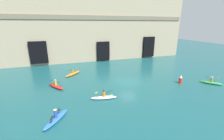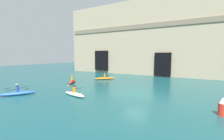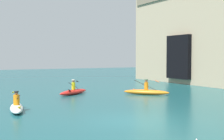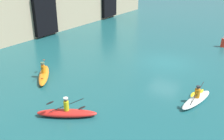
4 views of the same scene
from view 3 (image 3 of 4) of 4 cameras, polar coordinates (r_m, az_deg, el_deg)
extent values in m
plane|color=#195156|center=(14.62, 3.39, -9.31)|extent=(120.00, 120.00, 0.00)
cube|color=black|center=(34.61, 12.18, 2.34)|extent=(3.52, 0.70, 4.72)
ellipsoid|color=white|center=(17.85, -17.05, -6.68)|extent=(3.19, 1.26, 0.36)
cylinder|color=orange|center=(17.78, -17.07, -5.24)|extent=(0.33, 0.33, 0.55)
sphere|color=brown|center=(17.74, -17.09, -4.05)|extent=(0.19, 0.19, 0.19)
cylinder|color=#232328|center=(17.73, -17.09, -3.80)|extent=(0.24, 0.24, 0.06)
cylinder|color=black|center=(17.78, -17.07, -5.15)|extent=(2.08, 0.10, 0.69)
ellipsoid|color=yellow|center=(16.92, -16.56, -6.53)|extent=(0.44, 0.19, 0.18)
ellipsoid|color=yellow|center=(18.65, -17.54, -3.90)|extent=(0.44, 0.19, 0.18)
ellipsoid|color=red|center=(24.68, -7.07, -4.01)|extent=(2.41, 3.18, 0.39)
cylinder|color=gold|center=(24.63, -7.08, -2.91)|extent=(0.28, 0.28, 0.56)
sphere|color=brown|center=(24.59, -7.08, -2.01)|extent=(0.21, 0.21, 0.21)
cylinder|color=silver|center=(24.59, -7.08, -1.81)|extent=(0.26, 0.26, 0.06)
cylinder|color=black|center=(24.62, -7.08, -2.84)|extent=(1.45, 1.33, 0.65)
ellipsoid|color=black|center=(25.39, -6.39, -2.07)|extent=(0.44, 0.43, 0.18)
ellipsoid|color=black|center=(23.87, -7.81, -3.67)|extent=(0.44, 0.43, 0.18)
ellipsoid|color=orange|center=(24.57, 6.27, -4.04)|extent=(3.06, 2.98, 0.39)
cylinder|color=orange|center=(24.52, 6.28, -2.92)|extent=(0.31, 0.31, 0.57)
sphere|color=#9E704C|center=(24.48, 6.28, -1.98)|extent=(0.24, 0.24, 0.24)
cylinder|color=#4C6B4C|center=(24.47, 6.28, -1.75)|extent=(0.29, 0.29, 0.06)
cylinder|color=black|center=(24.51, 6.28, -2.85)|extent=(1.46, 1.37, 0.86)
ellipsoid|color=#D84C19|center=(24.31, 8.27, -2.05)|extent=(0.43, 0.42, 0.22)
ellipsoid|color=#D84C19|center=(24.75, 4.31, -3.64)|extent=(0.43, 0.42, 0.22)
camera|label=1|loc=(25.55, -58.74, 14.26)|focal=24.00mm
camera|label=2|loc=(10.32, -79.08, 6.98)|focal=24.00mm
camera|label=4|loc=(31.51, -28.18, 11.11)|focal=40.00mm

